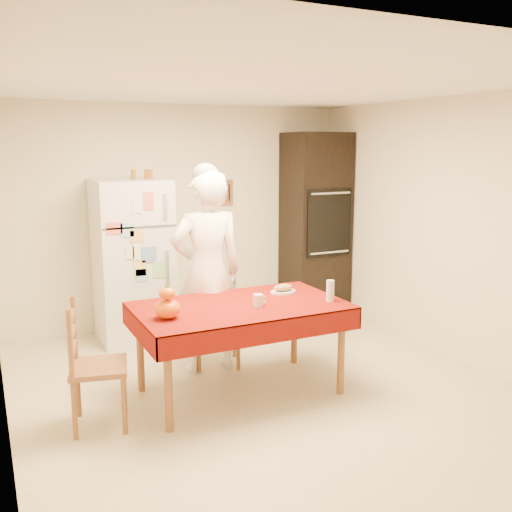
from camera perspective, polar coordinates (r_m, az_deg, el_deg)
floor at (r=4.93m, az=1.25°, el=-13.46°), size 4.50×4.50×0.00m
room_shell at (r=4.51m, az=1.33°, el=5.68°), size 4.02×4.52×2.51m
refrigerator at (r=6.15m, az=-12.21°, el=-0.45°), size 0.75×0.74×1.70m
oven_cabinet at (r=7.03m, az=5.96°, el=3.21°), size 0.70×0.62×2.20m
dining_table at (r=4.69m, az=-1.62°, el=-5.69°), size 1.70×1.00×0.76m
chair_far at (r=5.42m, az=-3.99°, el=-5.48°), size 0.52×0.51×0.95m
chair_left at (r=4.36m, az=-16.34°, el=-10.01°), size 0.48×0.50×0.95m
seated_woman at (r=5.16m, az=-4.90°, el=-1.62°), size 0.70×0.48×1.83m
coffee_mug at (r=4.61m, az=0.20°, el=-4.45°), size 0.08×0.08×0.10m
pumpkin_lower at (r=4.34m, az=-8.84°, el=-5.25°), size 0.20×0.20×0.15m
pumpkin_upper at (r=4.30m, az=-8.89°, el=-3.72°), size 0.12×0.12×0.09m
wine_glass at (r=4.80m, az=7.43°, el=-3.45°), size 0.07×0.07×0.18m
bread_plate at (r=5.04m, az=2.73°, el=-3.61°), size 0.24×0.24×0.02m
bread_loaf at (r=5.03m, az=2.73°, el=-3.16°), size 0.18×0.10×0.06m
spice_jar_left at (r=6.11m, az=-12.16°, el=7.99°), size 0.05×0.05×0.10m
spice_jar_mid at (r=6.14m, az=-10.88°, el=8.06°), size 0.05×0.05×0.10m
spice_jar_right at (r=6.15m, az=-10.52°, el=8.07°), size 0.05×0.05×0.10m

